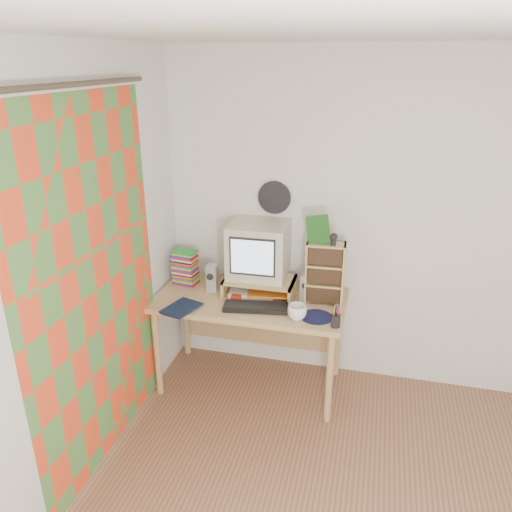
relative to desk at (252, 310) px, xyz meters
The scene contains 21 objects.
ceiling 2.59m from the desk, 54.49° to the right, with size 3.50×3.50×0.00m, color white.
back_wall 1.25m from the desk, 16.59° to the left, with size 3.50×3.50×0.00m, color white.
left_wall 1.73m from the desk, 116.51° to the right, with size 3.50×3.50×0.00m, color white.
curtain 1.29m from the desk, 125.22° to the right, with size 2.20×2.20×0.00m, color #E94620.
wall_disc 0.87m from the desk, 70.78° to the left, with size 0.25×0.25×0.02m, color black.
desk is the anchor object (origin of this frame).
monitor_riser 0.24m from the desk, 36.34° to the left, with size 0.52×0.30×0.12m.
crt_monitor 0.47m from the desk, 75.04° to the left, with size 0.43×0.43×0.41m, color beige.
speaker_left 0.39m from the desk, behind, with size 0.08×0.08×0.21m, color #B9B8BE.
speaker_right 0.47m from the desk, ahead, with size 0.07×0.07×0.20m, color #B9B8BE.
keyboard 0.28m from the desk, 69.08° to the right, with size 0.45×0.15×0.03m, color black.
dvd_stack 0.62m from the desk, behind, with size 0.17×0.12×0.25m, color brown, non-canonical shape.
cd_rack 0.64m from the desk, ahead, with size 0.27×0.15×0.45m, color tan.
mug 0.52m from the desk, 36.61° to the right, with size 0.13×0.13×0.10m, color white.
diary 0.63m from the desk, 147.43° to the right, with size 0.24×0.18×0.05m, color #0E1A33.
mousepad 0.58m from the desk, 24.36° to the right, with size 0.22×0.22×0.00m, color black.
pen_cup 0.76m from the desk, 26.76° to the right, with size 0.06×0.06×0.12m, color black, non-canonical shape.
papers 0.17m from the desk, 39.89° to the left, with size 0.33×0.24×0.04m, color silver, non-canonical shape.
red_box 0.21m from the desk, 127.90° to the right, with size 0.07×0.04×0.04m, color red.
game_box 0.84m from the desk, ahead, with size 0.16×0.03×0.20m, color #195217.
webcam 0.86m from the desk, ahead, with size 0.05×0.05×0.09m, color black, non-canonical shape.
Camera 1 is at (-0.18, -1.82, 2.40)m, focal length 35.00 mm.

